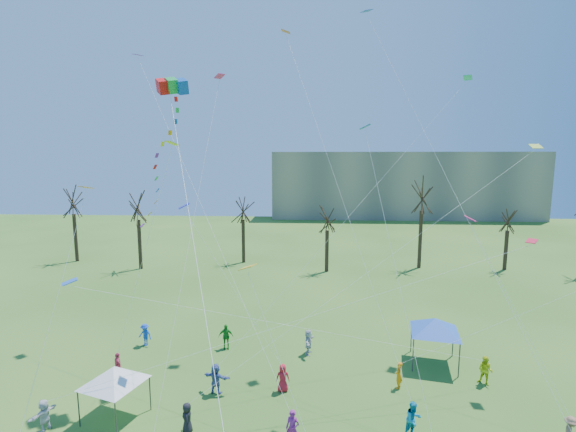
# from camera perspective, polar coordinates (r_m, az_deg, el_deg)

# --- Properties ---
(distant_building) EXTENTS (60.00, 14.00, 15.00)m
(distant_building) POSITION_cam_1_polar(r_m,az_deg,el_deg) (97.73, 15.96, 4.32)
(distant_building) COLOR gray
(distant_building) RESTS_ON ground
(bare_tree_row) EXTENTS (68.99, 9.00, 11.31)m
(bare_tree_row) POSITION_cam_1_polar(r_m,az_deg,el_deg) (49.51, 5.87, 0.60)
(bare_tree_row) COLOR black
(bare_tree_row) RESTS_ON ground
(big_box_kite) EXTENTS (4.50, 8.59, 22.54)m
(big_box_kite) POSITION_cam_1_polar(r_m,az_deg,el_deg) (23.89, -17.00, 7.01)
(big_box_kite) COLOR red
(big_box_kite) RESTS_ON ground
(canopy_tent_white) EXTENTS (3.57, 3.57, 2.82)m
(canopy_tent_white) POSITION_cam_1_polar(r_m,az_deg,el_deg) (24.25, -23.52, -20.11)
(canopy_tent_white) COLOR #3F3F44
(canopy_tent_white) RESTS_ON ground
(canopy_tent_blue) EXTENTS (4.17, 4.17, 3.19)m
(canopy_tent_blue) POSITION_cam_1_polar(r_m,az_deg,el_deg) (29.09, 20.18, -14.37)
(canopy_tent_blue) COLOR #3F3F44
(canopy_tent_blue) RESTS_ON ground
(festival_crowd) EXTENTS (26.61, 14.23, 1.84)m
(festival_crowd) POSITION_cam_1_polar(r_m,az_deg,el_deg) (23.80, 0.23, -24.20)
(festival_crowd) COLOR #B72E16
(festival_crowd) RESTS_ON ground
(small_kites_aloft) EXTENTS (28.98, 17.51, 33.82)m
(small_kites_aloft) POSITION_cam_1_polar(r_m,az_deg,el_deg) (23.65, 4.26, 7.96)
(small_kites_aloft) COLOR orange
(small_kites_aloft) RESTS_ON ground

